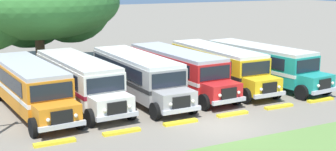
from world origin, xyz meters
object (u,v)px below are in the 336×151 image
Objects in this scene: parked_bus_slot_0 at (29,84)px; parked_bus_slot_4 at (219,65)px; parked_bus_slot_2 at (138,74)px; broad_shade_tree at (35,2)px; parked_bus_slot_5 at (261,63)px; parked_bus_slot_1 at (79,78)px; parked_bus_slot_3 at (178,69)px.

parked_bus_slot_0 and parked_bus_slot_4 have the same top height.
broad_shade_tree is at bearing -165.82° from parked_bus_slot_2.
parked_bus_slot_0 is 16.73m from parked_bus_slot_5.
parked_bus_slot_4 is at bearing 92.94° from parked_bus_slot_2.
parked_bus_slot_1 is 3.82m from parked_bus_slot_2.
parked_bus_slot_3 is (7.03, -0.10, 0.00)m from parked_bus_slot_1.
parked_bus_slot_3 is (3.24, 0.43, 0.00)m from parked_bus_slot_2.
parked_bus_slot_0 is 10.11m from parked_bus_slot_3.
parked_bus_slot_3 is at bearing 96.37° from parked_bus_slot_2.
parked_bus_slot_4 is at bearing -51.20° from broad_shade_tree.
parked_bus_slot_0 is at bearing -89.28° from parked_bus_slot_4.
parked_bus_slot_1 and parked_bus_slot_3 have the same top height.
parked_bus_slot_2 is at bearing -98.33° from parked_bus_slot_5.
parked_bus_slot_4 is 3.34m from parked_bus_slot_5.
parked_bus_slot_5 is at bearing 86.65° from parked_bus_slot_2.
parked_bus_slot_3 is 6.66m from parked_bus_slot_5.
parked_bus_slot_2 is at bearing -74.61° from broad_shade_tree.
parked_bus_slot_4 is (6.63, 0.48, 0.00)m from parked_bus_slot_2.
parked_bus_slot_1 is 0.71× the size of broad_shade_tree.
parked_bus_slot_1 and parked_bus_slot_2 have the same top height.
parked_bus_slot_0 is 1.01× the size of parked_bus_slot_2.
parked_bus_slot_5 is at bearing -45.27° from broad_shade_tree.
parked_bus_slot_1 is 10.41m from parked_bus_slot_4.
parked_bus_slot_3 is 0.99× the size of parked_bus_slot_5.
parked_bus_slot_3 is at bearing 86.43° from parked_bus_slot_0.
broad_shade_tree is at bearing 161.60° from parked_bus_slot_0.
parked_bus_slot_4 is at bearing -110.92° from parked_bus_slot_5.
parked_bus_slot_4 and parked_bus_slot_5 have the same top height.
parked_bus_slot_0 and parked_bus_slot_1 have the same top height.
parked_bus_slot_2 is 0.70× the size of broad_shade_tree.
parked_bus_slot_4 is 16.91m from broad_shade_tree.
parked_bus_slot_1 is 13.67m from parked_bus_slot_5.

